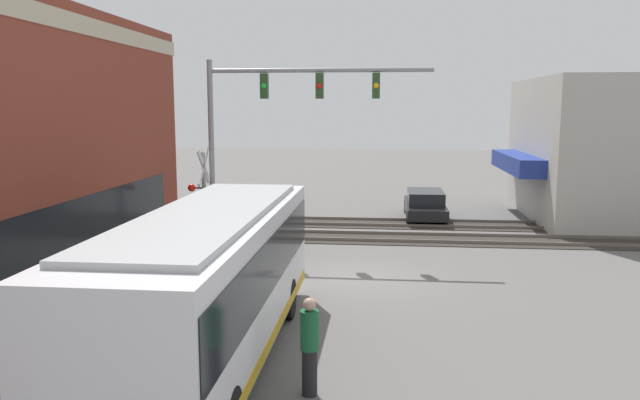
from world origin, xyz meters
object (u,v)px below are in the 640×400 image
(crossing_signal, at_px, (204,188))
(parked_car_black, at_px, (425,205))
(city_bus, at_px, (210,280))
(pedestrian_near_bus, at_px, (310,346))

(crossing_signal, height_order, parked_car_black, crossing_signal)
(city_bus, relative_size, parked_car_black, 2.06)
(city_bus, xyz_separation_m, crossing_signal, (10.06, 3.08, 0.55))
(city_bus, bearing_deg, parked_car_black, -17.22)
(city_bus, relative_size, pedestrian_near_bus, 5.48)
(city_bus, distance_m, parked_car_black, 18.27)
(crossing_signal, bearing_deg, pedestrian_near_bus, -155.09)
(crossing_signal, xyz_separation_m, parked_car_black, (7.36, -8.48, -1.65))
(city_bus, bearing_deg, crossing_signal, 17.01)
(city_bus, xyz_separation_m, pedestrian_near_bus, (-1.27, -2.18, -0.80))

